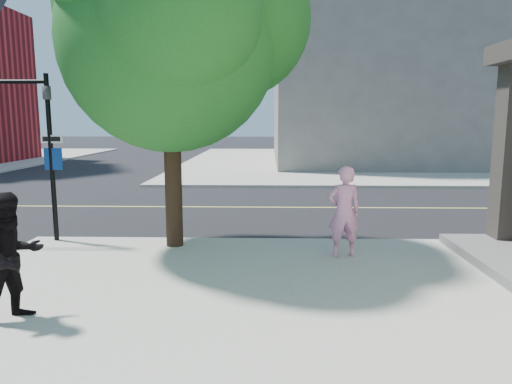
{
  "coord_description": "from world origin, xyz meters",
  "views": [
    {
      "loc": [
        4.48,
        -10.71,
        2.87
      ],
      "look_at": [
        4.22,
        -0.54,
        1.3
      ],
      "focal_mm": 32.86,
      "sensor_mm": 36.0,
      "label": 1
    }
  ],
  "objects": [
    {
      "name": "pedestrian",
      "position": [
        1.0,
        -4.61,
        1.02
      ],
      "size": [
        1.04,
        1.1,
        1.79
      ],
      "primitive_type": "imported",
      "rotation": [
        0.0,
        0.0,
        1.01
      ],
      "color": "black",
      "rests_on": "sidewalk_se"
    },
    {
      "name": "ground",
      "position": [
        0.0,
        0.0,
        0.0
      ],
      "size": [
        140.0,
        140.0,
        0.0
      ],
      "primitive_type": "plane",
      "color": "black",
      "rests_on": "ground"
    },
    {
      "name": "filler_ne",
      "position": [
        14.0,
        22.0,
        7.12
      ],
      "size": [
        18.0,
        16.0,
        14.0
      ],
      "primitive_type": "cube",
      "color": "slate",
      "rests_on": "sidewalk_ne"
    },
    {
      "name": "road_ew",
      "position": [
        0.0,
        4.5,
        0.01
      ],
      "size": [
        140.0,
        9.0,
        0.01
      ],
      "primitive_type": "cube",
      "color": "black",
      "rests_on": "ground"
    },
    {
      "name": "street_tree",
      "position": [
        2.55,
        -0.66,
        4.97
      ],
      "size": [
        5.66,
        5.15,
        7.51
      ],
      "rotation": [
        0.0,
        0.0,
        0.28
      ],
      "color": "black",
      "rests_on": "sidewalk_se"
    },
    {
      "name": "man_on_phone",
      "position": [
        6.02,
        -1.41,
        1.04
      ],
      "size": [
        0.71,
        0.5,
        1.85
      ],
      "primitive_type": "imported",
      "rotation": [
        0.0,
        0.0,
        3.23
      ],
      "color": "pink",
      "rests_on": "sidewalk_se"
    },
    {
      "name": "sidewalk_ne",
      "position": [
        13.5,
        21.5,
        0.06
      ],
      "size": [
        29.0,
        25.0,
        0.12
      ],
      "primitive_type": "cube",
      "color": "#ABA999",
      "rests_on": "ground"
    }
  ]
}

